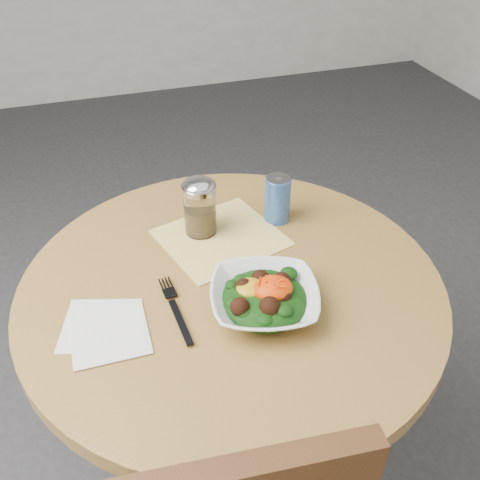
% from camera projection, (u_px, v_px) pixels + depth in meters
% --- Properties ---
extents(ground, '(6.00, 6.00, 0.00)m').
position_uv_depth(ground, '(234.00, 469.00, 1.59)').
color(ground, '#2C2C2F').
rests_on(ground, ground).
extents(table, '(0.90, 0.90, 0.75)m').
position_uv_depth(table, '(232.00, 343.00, 1.26)').
color(table, black).
rests_on(table, ground).
extents(cloth_napkin, '(0.32, 0.30, 0.00)m').
position_uv_depth(cloth_napkin, '(221.00, 238.00, 1.26)').
color(cloth_napkin, '#E3B10B').
rests_on(cloth_napkin, table).
extents(paper_napkins, '(0.18, 0.19, 0.00)m').
position_uv_depth(paper_napkins, '(105.00, 330.00, 1.02)').
color(paper_napkins, silver).
rests_on(paper_napkins, table).
extents(salad_bowl, '(0.26, 0.26, 0.08)m').
position_uv_depth(salad_bowl, '(265.00, 298.00, 1.05)').
color(salad_bowl, silver).
rests_on(salad_bowl, table).
extents(fork, '(0.03, 0.20, 0.00)m').
position_uv_depth(fork, '(175.00, 307.00, 1.06)').
color(fork, black).
rests_on(fork, table).
extents(spice_shaker, '(0.08, 0.08, 0.14)m').
position_uv_depth(spice_shaker, '(200.00, 207.00, 1.23)').
color(spice_shaker, silver).
rests_on(spice_shaker, table).
extents(beverage_can, '(0.06, 0.06, 0.12)m').
position_uv_depth(beverage_can, '(277.00, 199.00, 1.28)').
color(beverage_can, '#0D3295').
rests_on(beverage_can, table).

